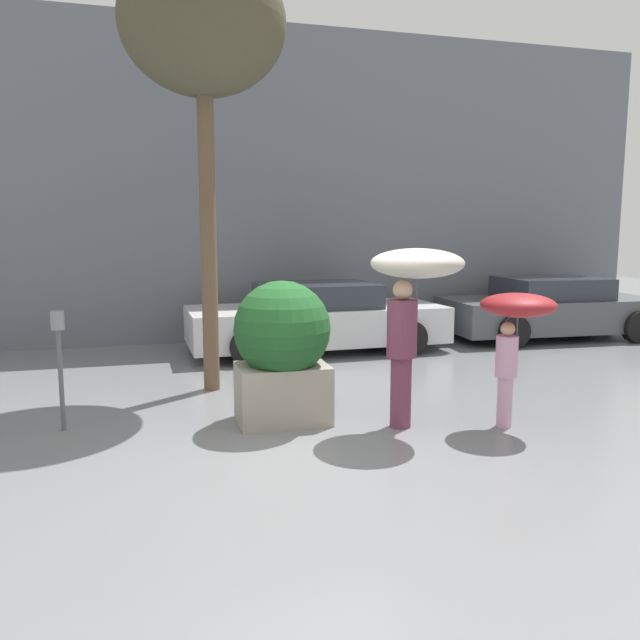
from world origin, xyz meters
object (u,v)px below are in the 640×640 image
(parking_meter, at_px, (59,345))
(person_child, at_px, (516,319))
(planter_box, at_px, (282,347))
(parked_car_near, at_px, (316,319))
(parked_car_far, at_px, (550,309))
(person_adult, at_px, (413,287))
(street_tree, at_px, (203,28))

(parking_meter, bearing_deg, person_child, -13.52)
(planter_box, distance_m, parked_car_near, 4.25)
(person_child, relative_size, parked_car_far, 0.34)
(person_child, height_order, parking_meter, person_child)
(person_child, distance_m, parked_car_far, 6.35)
(person_adult, distance_m, parking_meter, 3.81)
(person_child, xyz_separation_m, parked_car_far, (3.95, 4.94, -0.62))
(parked_car_near, bearing_deg, parked_car_far, -90.27)
(parked_car_near, xyz_separation_m, parking_meter, (-3.80, -3.67, 0.36))
(parked_car_near, bearing_deg, parking_meter, 132.32)
(planter_box, xyz_separation_m, person_adult, (1.30, -0.57, 0.69))
(planter_box, bearing_deg, parked_car_far, 32.96)
(person_child, height_order, street_tree, street_tree)
(person_child, xyz_separation_m, parked_car_near, (-0.94, 4.81, -0.62))
(person_child, distance_m, parking_meter, 4.88)
(parked_car_near, xyz_separation_m, street_tree, (-2.08, -2.32, 4.08))
(person_adult, distance_m, person_child, 1.17)
(parked_car_far, bearing_deg, street_tree, 112.00)
(parked_car_near, bearing_deg, person_adult, 176.43)
(planter_box, relative_size, parked_car_near, 0.35)
(street_tree, bearing_deg, parked_car_near, 48.06)
(person_child, xyz_separation_m, street_tree, (-3.02, 2.50, 3.46))
(street_tree, bearing_deg, person_adult, -49.23)
(person_adult, bearing_deg, person_child, 14.44)
(person_adult, bearing_deg, street_tree, 158.32)
(person_child, distance_m, parked_car_near, 4.94)
(parking_meter, bearing_deg, parked_car_near, 44.06)
(planter_box, height_order, parked_car_near, planter_box)
(parked_car_near, height_order, parked_car_far, same)
(person_child, bearing_deg, parking_meter, 172.11)
(planter_box, height_order, street_tree, street_tree)
(person_adult, relative_size, parked_car_near, 0.43)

